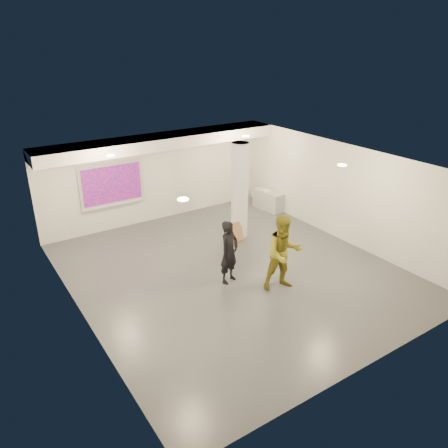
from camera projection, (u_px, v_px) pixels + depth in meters
floor at (232, 271)px, 11.86m from camera, size 8.00×9.00×0.01m
ceiling at (233, 164)px, 10.67m from camera, size 8.00×9.00×0.01m
wall_back at (157, 177)px, 14.71m from camera, size 8.00×0.01×3.00m
wall_front at (374, 302)px, 7.81m from camera, size 8.00×0.01×3.00m
wall_left at (77, 261)px, 9.24m from camera, size 0.01×9.00×3.00m
wall_right at (341, 192)px, 13.28m from camera, size 0.01×9.00×3.00m
soffit_band at (162, 141)px, 13.77m from camera, size 8.00×1.10×0.36m
downlight_nw at (110, 156)px, 11.48m from camera, size 0.22×0.22×0.02m
downlight_ne at (246, 136)px, 13.70m from camera, size 0.22×0.22×0.02m
downlight_sw at (183, 199)px, 8.42m from camera, size 0.22×0.22×0.02m
downlight_se at (342, 165)px, 10.64m from camera, size 0.22×0.22×0.02m
column at (240, 191)px, 13.40m from camera, size 0.52×0.52×3.00m
projection_screen at (112, 185)px, 13.86m from camera, size 2.10×0.13×1.42m
credenza at (269, 200)px, 15.96m from camera, size 0.62×1.24×0.70m
papers_stack at (266, 190)px, 15.87m from camera, size 0.30×0.36×0.02m
cardboard_back at (238, 231)px, 13.60m from camera, size 0.55×0.21×0.59m
cardboard_front at (237, 234)px, 13.52m from camera, size 0.45×0.25×0.46m
woman at (229, 252)px, 11.06m from camera, size 0.71×0.59×1.67m
man at (284, 253)px, 10.71m from camera, size 1.13×0.99×1.96m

